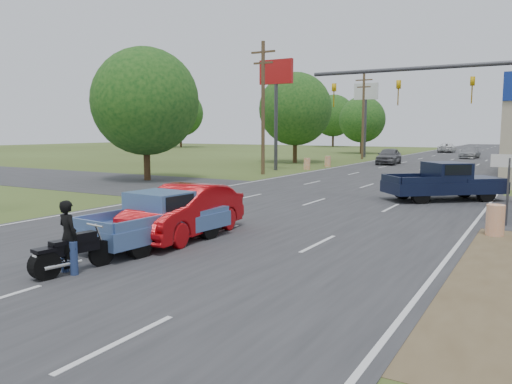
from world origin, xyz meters
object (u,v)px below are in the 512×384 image
Objects in this scene: motorcycle at (67,254)px; rider at (68,240)px; red_convertible at (185,212)px; distant_car_silver at (470,153)px; blue_pickup at (160,218)px; distant_car_white at (447,148)px; navy_pickup at (446,181)px; distant_car_grey at (389,156)px.

motorcycle is 0.35m from rider.
distant_car_silver is at bearing 83.04° from red_convertible.
blue_pickup is at bearing 103.57° from motorcycle.
blue_pickup is 1.04× the size of distant_car_silver.
distant_car_white is (-3.65, 73.87, 0.24)m from motorcycle.
navy_pickup is at bearing 95.51° from distant_car_white.
distant_car_grey is at bearing 85.74° from distant_car_white.
blue_pickup is at bearing 89.08° from distant_car_white.
red_convertible is at bearing -88.68° from distant_car_grey.
rider is at bearing -88.22° from distant_car_silver.
distant_car_white reaches higher than distant_car_silver.
rider is at bearing -81.00° from blue_pickup.
distant_car_silver is at bearing -81.90° from rider.
distant_car_white is (-3.41, 70.32, -0.07)m from blue_pickup.
distant_car_silver is 17.06m from distant_car_white.
rider is 0.29× the size of navy_pickup.
distant_car_grey is at bearing 90.75° from red_convertible.
rider is 0.34× the size of distant_car_grey.
motorcycle is 0.41× the size of distant_car_white.
red_convertible reaches higher than blue_pickup.
rider is 0.32× the size of distant_car_white.
red_convertible is 1.02× the size of blue_pickup.
red_convertible is at bearing 92.85° from blue_pickup.
distant_car_white is at bearing 85.02° from distant_car_grey.
blue_pickup is at bearing -97.08° from red_convertible.
distant_car_silver is at bearing 98.09° from motorcycle.
rider reaches higher than distant_car_white.
distant_car_white reaches higher than motorcycle.
red_convertible is at bearing 89.15° from distant_car_white.
navy_pickup reaches higher than blue_pickup.
motorcycle is 0.44× the size of blue_pickup.
rider is at bearing -92.40° from red_convertible.
blue_pickup is at bearing -88.91° from distant_car_grey.
rider reaches higher than distant_car_silver.
navy_pickup is 57.02m from distant_car_white.
blue_pickup is at bearing -88.59° from distant_car_silver.
distant_car_silver reaches higher than motorcycle.
rider is 42.19m from distant_car_grey.
red_convertible is 14.13m from navy_pickup.
distant_car_grey reaches higher than motorcycle.
distant_car_grey is 16.56m from distant_car_silver.
navy_pickup is at bearing -97.61° from rider.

